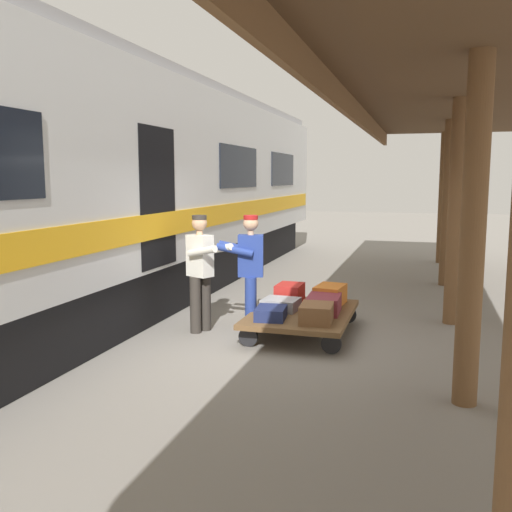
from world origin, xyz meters
name	(u,v)px	position (x,y,z in m)	size (l,w,h in m)	color
ground_plane	(297,341)	(0.00, 0.00, 0.00)	(60.00, 60.00, 0.00)	gray
platform_canopy	(464,90)	(-2.01, 0.00, 3.27)	(3.20, 17.19, 3.56)	brown
train_car	(68,189)	(3.55, 0.00, 2.06)	(3.02, 21.17, 4.00)	silver
luggage_cart	(302,314)	(0.01, -0.39, 0.29)	(1.39, 2.02, 0.33)	brown
suitcase_brown_leather	(317,313)	(-0.30, 0.17, 0.45)	(0.41, 0.54, 0.24)	brown
suitcase_burgundy_valise	(324,304)	(-0.30, -0.39, 0.45)	(0.45, 0.60, 0.25)	maroon
suitcase_navy_fabric	(271,313)	(0.33, 0.17, 0.41)	(0.39, 0.49, 0.16)	navy
suitcase_orange_carryall	(330,295)	(-0.30, -0.94, 0.48)	(0.39, 0.57, 0.29)	#CC6B23
suitcase_gray_aluminum	(281,304)	(0.33, -0.39, 0.41)	(0.50, 0.44, 0.17)	#9EA0A5
suitcase_red_plastic	(290,293)	(0.33, -0.94, 0.47)	(0.37, 0.50, 0.28)	#AD231E
porter_in_overalls	(249,269)	(0.78, -0.30, 0.93)	(0.72, 0.54, 1.70)	navy
porter_by_door	(201,269)	(1.44, -0.09, 0.93)	(0.74, 0.60, 1.70)	#332D28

